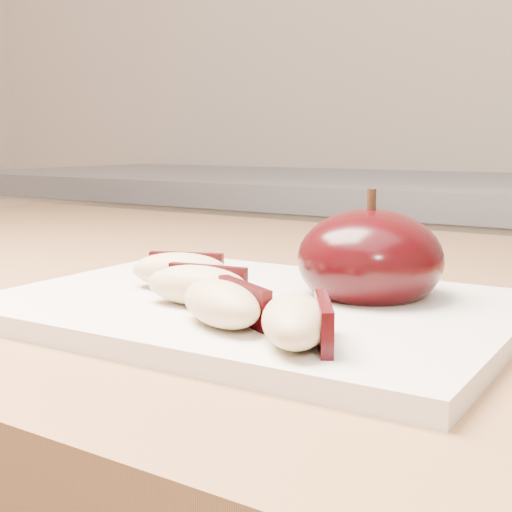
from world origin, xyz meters
The scene contains 6 objects.
cutting_board centered at (-0.07, 0.36, 0.91)m, with size 0.29×0.22×0.01m, color beige.
apple_half centered at (-0.02, 0.41, 0.93)m, with size 0.09×0.09×0.07m.
apple_wedge_a centered at (-0.13, 0.36, 0.92)m, with size 0.07×0.05×0.02m.
apple_wedge_b centered at (-0.09, 0.33, 0.92)m, with size 0.07×0.04×0.02m.
apple_wedge_c centered at (-0.05, 0.30, 0.92)m, with size 0.07×0.06×0.02m.
apple_wedge_d centered at (0.00, 0.29, 0.92)m, with size 0.06×0.07×0.02m.
Camera 1 is at (0.16, 0.02, 1.00)m, focal length 50.00 mm.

